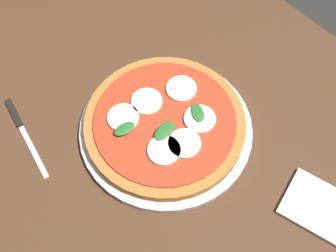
{
  "coord_description": "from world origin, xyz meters",
  "views": [
    {
      "loc": [
        0.26,
        -0.24,
        1.42
      ],
      "look_at": [
        -0.02,
        0.0,
        0.77
      ],
      "focal_mm": 44.61,
      "sensor_mm": 36.0,
      "label": 1
    }
  ],
  "objects_px": {
    "serving_tray": "(168,127)",
    "knife": "(21,127)",
    "napkin": "(324,210)",
    "dining_table": "(171,161)",
    "pizza": "(165,123)"
  },
  "relations": [
    {
      "from": "serving_tray",
      "to": "knife",
      "type": "height_order",
      "value": "serving_tray"
    },
    {
      "from": "napkin",
      "to": "knife",
      "type": "height_order",
      "value": "napkin"
    },
    {
      "from": "dining_table",
      "to": "knife",
      "type": "height_order",
      "value": "knife"
    },
    {
      "from": "serving_tray",
      "to": "pizza",
      "type": "bearing_deg",
      "value": -125.01
    },
    {
      "from": "knife",
      "to": "napkin",
      "type": "bearing_deg",
      "value": 32.01
    },
    {
      "from": "serving_tray",
      "to": "knife",
      "type": "distance_m",
      "value": 0.27
    },
    {
      "from": "serving_tray",
      "to": "knife",
      "type": "xyz_separation_m",
      "value": [
        -0.18,
        -0.2,
        -0.0
      ]
    },
    {
      "from": "dining_table",
      "to": "napkin",
      "type": "relative_size",
      "value": 11.38
    },
    {
      "from": "dining_table",
      "to": "napkin",
      "type": "xyz_separation_m",
      "value": [
        0.27,
        0.09,
        0.11
      ]
    },
    {
      "from": "dining_table",
      "to": "serving_tray",
      "type": "xyz_separation_m",
      "value": [
        -0.02,
        0.0,
        0.11
      ]
    },
    {
      "from": "pizza",
      "to": "dining_table",
      "type": "bearing_deg",
      "value": -3.24
    },
    {
      "from": "dining_table",
      "to": "pizza",
      "type": "xyz_separation_m",
      "value": [
        -0.02,
        0.0,
        0.13
      ]
    },
    {
      "from": "dining_table",
      "to": "napkin",
      "type": "distance_m",
      "value": 0.3
    },
    {
      "from": "dining_table",
      "to": "serving_tray",
      "type": "bearing_deg",
      "value": 162.92
    },
    {
      "from": "serving_tray",
      "to": "napkin",
      "type": "relative_size",
      "value": 2.37
    }
  ]
}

